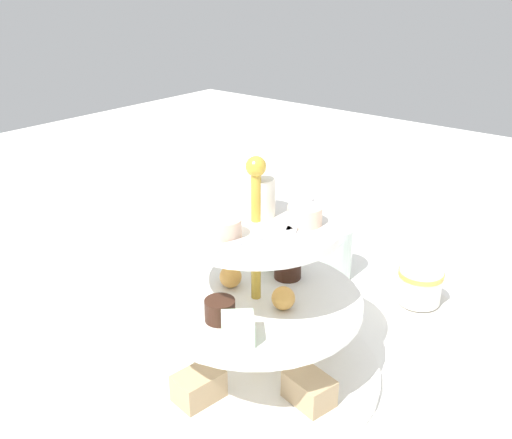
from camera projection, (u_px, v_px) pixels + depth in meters
name	position (u px, v px, depth m)	size (l,w,h in m)	color
ground_plane	(256.00, 373.00, 0.64)	(2.40, 2.40, 0.00)	white
tiered_serving_stand	(256.00, 316.00, 0.61)	(0.27, 0.27, 0.25)	white
water_glass_short_left	(330.00, 252.00, 0.83)	(0.06, 0.06, 0.08)	silver
teacup_with_saucer	(419.00, 289.00, 0.77)	(0.09, 0.09, 0.05)	white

